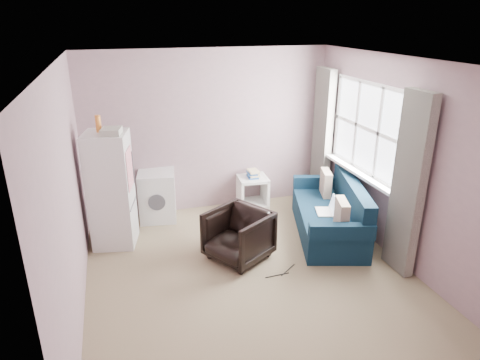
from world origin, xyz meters
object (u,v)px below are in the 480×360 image
object	(u,v)px
washing_machine	(157,195)
sofa	(332,215)
side_table	(252,189)
fridge	(111,189)
armchair	(238,233)

from	to	relation	value
washing_machine	sofa	xyz separation A→B (m)	(2.30, -1.23, -0.10)
washing_machine	side_table	world-z (taller)	washing_machine
fridge	side_table	distance (m)	2.30
washing_machine	sofa	world-z (taller)	sofa
fridge	side_table	world-z (taller)	fridge
sofa	side_table	bearing A→B (deg)	139.52
washing_machine	fridge	bearing A→B (deg)	-128.52
fridge	washing_machine	xyz separation A→B (m)	(0.64, 0.60, -0.40)
side_table	washing_machine	bearing A→B (deg)	179.90
washing_machine	side_table	xyz separation A→B (m)	(1.52, -0.00, -0.10)
fridge	washing_machine	distance (m)	0.97
washing_machine	side_table	bearing A→B (deg)	8.41
washing_machine	side_table	distance (m)	1.52
armchair	washing_machine	size ratio (longest dim) A/B	0.95
fridge	side_table	size ratio (longest dim) A/B	2.81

